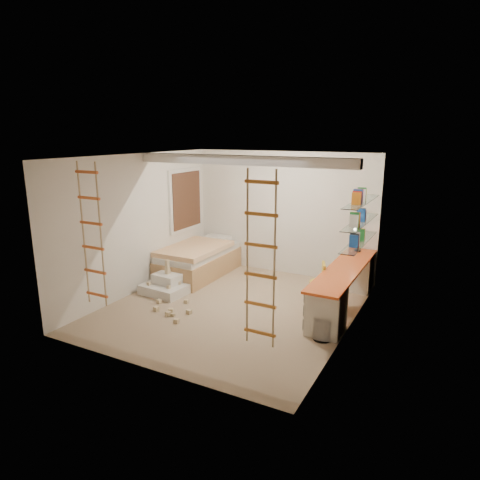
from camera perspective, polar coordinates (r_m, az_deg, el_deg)
The scene contains 15 objects.
floor at distance 7.56m, azimuth -1.07°, elevation -8.99°, with size 4.50×4.50×0.00m, color #978361.
ceiling_beam at distance 7.23m, azimuth 0.00°, elevation 10.59°, with size 4.00×0.18×0.16m, color white.
window_frame at distance 9.38m, azimuth -7.29°, elevation 5.33°, with size 0.06×1.15×1.35m, color white.
window_blind at distance 9.35m, azimuth -7.09°, elevation 5.31°, with size 0.02×1.00×1.20m, color #4C2D1E.
rope_ladder_left at distance 6.56m, azimuth -19.12°, elevation 0.57°, with size 0.41×0.04×2.13m, color #E45527, non-canonical shape.
rope_ladder_right at distance 4.99m, azimuth 2.77°, elevation -2.77°, with size 0.41×0.04×2.13m, color orange, non-canonical shape.
waste_bin at distance 6.51m, azimuth 10.93°, elevation -11.63°, with size 0.26×0.26×0.32m, color white.
desk at distance 7.58m, azimuth 13.66°, elevation -6.03°, with size 0.56×2.80×0.75m.
shelves at distance 7.51m, azimuth 15.78°, elevation 2.34°, with size 0.25×1.80×0.71m.
bed at distance 9.15m, azimuth -5.52°, elevation -2.68°, with size 1.02×2.00×0.69m.
task_lamp at distance 8.29m, azimuth 15.29°, elevation 0.87°, with size 0.14×0.36×0.57m.
swivel_chair at distance 7.49m, azimuth 10.83°, elevation -6.96°, with size 0.63×0.63×0.82m.
play_platform at distance 8.27m, azimuth -9.86°, elevation -6.04°, with size 0.87×0.70×0.36m.
toy_blocks at distance 7.75m, azimuth -9.33°, elevation -7.13°, with size 1.27×1.16×0.63m.
books at distance 7.48m, azimuth 15.86°, elevation 3.39°, with size 0.14×0.64×0.92m.
Camera 1 is at (3.36, -6.09, 2.96)m, focal length 32.00 mm.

